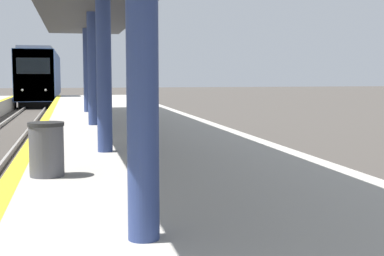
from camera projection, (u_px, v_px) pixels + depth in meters
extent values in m
cube|color=black|center=(43.00, 99.00, 48.55)|extent=(2.43, 19.80, 0.55)
cube|color=#33518C|center=(42.00, 75.00, 48.34)|extent=(2.86, 22.00, 3.77)
cube|color=yellow|center=(34.00, 75.00, 37.73)|extent=(2.80, 0.16, 3.70)
cube|color=black|center=(33.00, 66.00, 37.61)|extent=(2.29, 0.06, 1.13)
cube|color=gray|center=(41.00, 53.00, 48.14)|extent=(2.43, 20.90, 0.24)
sphere|color=white|center=(22.00, 90.00, 37.61)|extent=(0.18, 0.18, 0.18)
sphere|color=white|center=(45.00, 90.00, 37.95)|extent=(0.18, 0.18, 0.18)
cylinder|color=navy|center=(142.00, 56.00, 5.05)|extent=(0.31, 0.31, 3.55)
cylinder|color=navy|center=(104.00, 66.00, 10.96)|extent=(0.31, 0.31, 3.55)
cylinder|color=navy|center=(92.00, 69.00, 16.88)|extent=(0.31, 0.31, 3.55)
cylinder|color=navy|center=(87.00, 70.00, 22.80)|extent=(0.31, 0.31, 3.55)
cylinder|color=#4C4C51|center=(47.00, 151.00, 8.42)|extent=(0.54, 0.54, 0.80)
cylinder|color=#262626|center=(46.00, 124.00, 8.37)|extent=(0.56, 0.56, 0.06)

